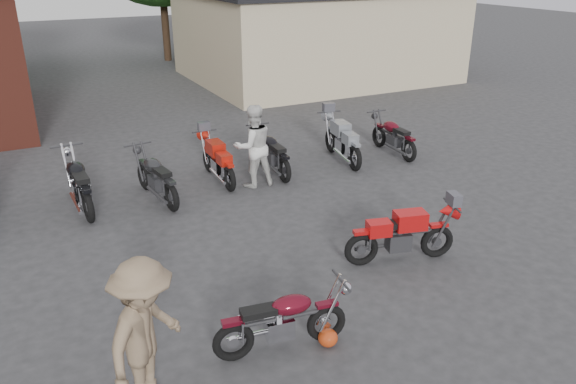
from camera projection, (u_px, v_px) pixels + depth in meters
name	position (u px, v px, depth m)	size (l,w,h in m)	color
ground	(312.00, 302.00, 8.57)	(90.00, 90.00, 0.00)	#2D2D2F
stucco_building	(315.00, 36.00, 23.75)	(10.00, 8.00, 3.50)	tan
vintage_motorcycle	(284.00, 317.00, 7.33)	(1.78, 0.59, 1.03)	#530A17
sportbike	(403.00, 232.00, 9.50)	(1.90, 0.63, 1.10)	red
helmet	(328.00, 338.00, 7.56)	(0.27, 0.27, 0.25)	#AE3712
person_light	(253.00, 146.00, 12.55)	(0.91, 0.71, 1.88)	silver
person_tan	(146.00, 336.00, 6.25)	(1.24, 0.71, 1.92)	#80694F
row_bike_2	(78.00, 180.00, 11.53)	(2.13, 0.70, 1.23)	black
row_bike_3	(155.00, 174.00, 11.95)	(1.97, 0.65, 1.14)	black
row_bike_4	(218.00, 158.00, 12.97)	(1.91, 0.63, 1.11)	red
row_bike_5	(272.00, 151.00, 13.46)	(1.92, 0.64, 1.12)	black
row_bike_6	(342.00, 138.00, 14.23)	(2.05, 0.68, 1.19)	gray
row_bike_7	(393.00, 134.00, 14.75)	(1.87, 0.62, 1.08)	#4C0914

